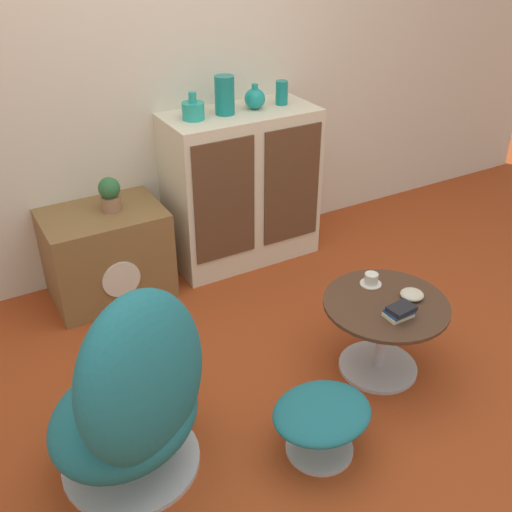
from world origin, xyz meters
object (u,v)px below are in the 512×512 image
coffee_table (383,326)px  book_stack (400,311)px  potted_plant (110,194)px  vase_inner_left (225,95)px  ottoman (322,417)px  vase_inner_right (255,98)px  sideboard (241,187)px  vase_leftmost (193,110)px  vase_rightmost (282,93)px  bowl (412,294)px  egg_chair (134,398)px  teacup (371,280)px  tv_console (107,254)px

coffee_table → book_stack: bearing=-101.0°
potted_plant → vase_inner_left: bearing=1.2°
ottoman → vase_inner_right: bearing=69.4°
sideboard → vase_leftmost: vase_leftmost is taller
ottoman → vase_rightmost: (0.80, 1.63, 0.85)m
ottoman → bowl: (0.69, 0.26, 0.23)m
egg_chair → vase_rightmost: bearing=42.1°
sideboard → book_stack: 1.46m
vase_leftmost → vase_rightmost: 0.59m
coffee_table → egg_chair: bearing=179.9°
teacup → bowl: (0.10, -0.19, -0.01)m
sideboard → potted_plant: sideboard is taller
vase_leftmost → bowl: bearing=-70.8°
vase_leftmost → potted_plant: bearing=-178.3°
vase_leftmost → egg_chair: bearing=-123.8°
ottoman → vase_inner_right: vase_inner_right is taller
vase_leftmost → book_stack: 1.61m
egg_chair → potted_plant: bearing=74.6°
vase_inner_left → vase_rightmost: bearing=0.0°
sideboard → ottoman: sideboard is taller
tv_console → vase_rightmost: bearing=0.8°
vase_inner_right → coffee_table: bearing=-92.3°
book_stack → vase_inner_right: bearing=87.0°
tv_console → bowl: (1.08, -1.36, 0.15)m
ottoman → teacup: bearing=36.8°
sideboard → egg_chair: 1.80m
egg_chair → vase_inner_left: vase_inner_left is taller
potted_plant → bowl: size_ratio=1.74×
vase_inner_left → vase_inner_right: bearing=0.0°
book_stack → bowl: 0.18m
vase_inner_left → book_stack: (0.12, -1.46, -0.65)m
vase_leftmost → ottoman: bearing=-97.4°
coffee_table → vase_leftmost: bearing=104.4°
sideboard → egg_chair: (-1.20, -1.34, -0.10)m
vase_inner_left → book_stack: size_ratio=1.66×
potted_plant → coffee_table: bearing=-56.4°
sideboard → coffee_table: size_ratio=1.63×
vase_leftmost → book_stack: size_ratio=1.18×
tv_console → vase_inner_right: 1.26m
tv_console → book_stack: size_ratio=5.10×
vase_leftmost → tv_console: bearing=-178.5°
coffee_table → book_stack: book_stack is taller
potted_plant → book_stack: potted_plant is taller
teacup → tv_console: bearing=130.0°
sideboard → vase_inner_right: (0.10, 0.00, 0.55)m
ottoman → bowl: size_ratio=3.82×
egg_chair → vase_inner_right: (1.30, 1.35, 0.64)m
vase_inner_left → potted_plant: (-0.74, -0.02, -0.44)m
ottoman → vase_inner_left: vase_inner_left is taller
bowl → coffee_table: bearing=167.8°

